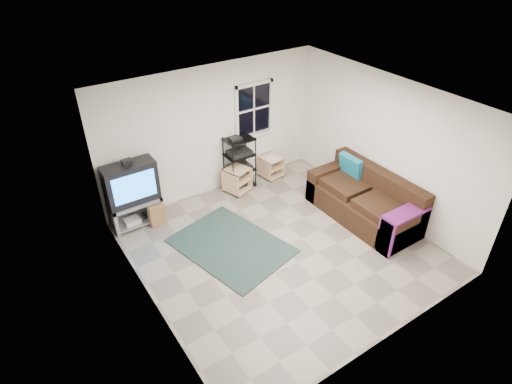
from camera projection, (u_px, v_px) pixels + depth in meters
room at (254, 113)px, 8.59m from camera, size 4.60×4.62×4.60m
tv_unit at (132, 189)px, 7.57m from camera, size 0.91×0.46×1.34m
av_rack at (240, 166)px, 8.76m from camera, size 0.57×0.42×1.15m
side_table_left at (236, 179)px, 8.74m from camera, size 0.57×0.57×0.53m
side_table_right at (270, 165)px, 9.23m from camera, size 0.47×0.48×0.49m
sofa at (365, 201)px, 7.94m from camera, size 0.97×2.18×1.00m
shag_rug at (231, 245)px, 7.41m from camera, size 1.83×2.22×0.02m
paper_bag at (157, 214)px, 7.84m from camera, size 0.29×0.19×0.41m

